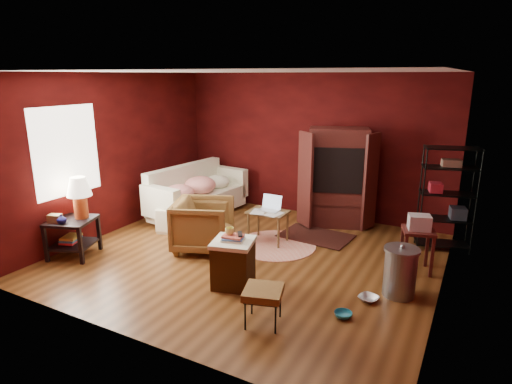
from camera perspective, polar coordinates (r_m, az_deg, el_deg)
room at (r=6.36m, az=-1.23°, el=3.09°), size 5.54×5.04×2.84m
sofa at (r=8.61m, az=-8.16°, el=-0.46°), size 1.37×2.29×0.86m
armchair at (r=6.96m, az=-7.04°, el=-4.05°), size 1.10×1.13×0.91m
pet_bowl_steel at (r=5.69m, az=14.84°, el=-12.76°), size 0.25×0.13×0.24m
pet_bowl_turquoise at (r=5.29m, az=11.59°, el=-15.07°), size 0.22×0.13×0.21m
vase at (r=7.04m, az=-24.50°, el=-3.31°), size 0.18×0.19×0.14m
mug at (r=5.66m, az=-3.54°, el=-5.10°), size 0.13×0.11×0.12m
side_table at (r=7.17m, az=-22.92°, el=-2.13°), size 0.81×0.81×1.25m
sofa_cushions at (r=8.61m, az=-8.06°, el=-0.30°), size 1.13×2.29×0.93m
hamper at (r=5.80m, az=-3.04°, el=-9.31°), size 0.64×0.64×0.74m
footstool at (r=4.94m, az=0.97°, el=-13.37°), size 0.53×0.53×0.44m
rug_round at (r=7.21m, az=2.58°, el=-7.06°), size 1.72×1.72×0.01m
rug_oriental at (r=7.64m, az=7.97°, el=-5.80°), size 1.27×0.90×0.01m
laptop_desk at (r=7.19m, az=1.67°, el=-2.99°), size 0.65×0.52×0.79m
tv_armoire at (r=8.03m, az=10.78°, el=2.12°), size 1.36×1.04×1.83m
wire_shelving at (r=7.42m, az=24.26°, el=-0.31°), size 0.89×0.56×1.68m
small_stand at (r=6.51m, az=20.86°, el=-4.70°), size 0.53×0.53×0.85m
trash_can at (r=5.85m, az=18.66°, el=-10.02°), size 0.55×0.55×0.70m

